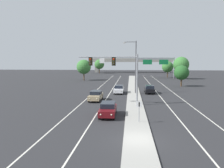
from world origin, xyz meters
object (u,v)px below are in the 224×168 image
Objects in this scene: overhead_signal_mast at (118,68)px; car_oncoming_tan at (96,96)px; car_receding_black at (149,89)px; tree_far_right_b at (168,67)px; tree_far_right_c at (181,65)px; street_lamp_median at (135,64)px; tree_far_right_a at (182,73)px; tree_far_left_b at (84,67)px; highway_sign_gantry at (156,61)px; median_sign_post at (139,108)px; car_oncoming_white at (119,89)px; tree_far_left_a at (99,64)px; car_oncoming_darkred at (108,109)px.

overhead_signal_mast is 6.60m from car_oncoming_tan.
car_receding_black is 42.39m from tree_far_right_b.
car_receding_black is at bearing -112.01° from tree_far_right_c.
tree_far_right_a is at bearing 47.48° from street_lamp_median.
street_lamp_median is at bearing 51.17° from car_oncoming_tan.
tree_far_left_b is at bearing 125.70° from car_receding_black.
highway_sign_gantry is (5.11, 35.66, 5.34)m from car_receding_black.
highway_sign_gantry is at bearing -134.19° from tree_far_right_b.
overhead_signal_mast is at bearing 106.56° from median_sign_post.
tree_far_left_a reaches higher than car_oncoming_white.
tree_far_left_a is at bearing 141.42° from tree_far_right_b.
tree_far_left_b is (-9.54, 34.97, 3.58)m from car_oncoming_tan.
tree_far_right_c is (19.64, 34.33, 4.23)m from car_oncoming_white.
tree_far_right_a is at bearing -92.83° from tree_far_right_b.
overhead_signal_mast is 1.22× the size of tree_far_left_a.
tree_far_left_a is (-12.97, 82.85, 3.75)m from car_oncoming_darkred.
car_oncoming_tan is 0.67× the size of tree_far_left_b.
car_oncoming_white is at bearing 68.21° from car_oncoming_tan.
car_oncoming_white is 0.58× the size of tree_far_right_c.
car_oncoming_darkred is at bearing -81.10° from tree_far_left_a.
car_oncoming_darkred is at bearing -96.68° from overhead_signal_mast.
car_receding_black is at bearing 70.86° from car_oncoming_darkred.
tree_far_right_c is at bearing 68.99° from car_oncoming_darkred.
car_oncoming_tan is 1.01× the size of car_receding_black.
median_sign_post reaches higher than car_oncoming_darkred.
tree_far_left_b is (-27.67, 14.24, 0.95)m from tree_far_right_a.
tree_far_left_b is at bearing -153.03° from tree_far_right_b.
overhead_signal_mast is 1.89× the size of car_oncoming_tan.
car_oncoming_white is 19.62m from tree_far_right_a.
tree_far_left_a is at bearing 100.19° from overhead_signal_mast.
car_oncoming_darkred is (-0.76, -6.47, -4.56)m from overhead_signal_mast.
tree_far_left_b is at bearing -158.38° from highway_sign_gantry.
car_oncoming_darkred is 1.00× the size of car_oncoming_tan.
car_oncoming_tan is at bearing 117.85° from median_sign_post.
car_receding_black is at bearing 5.73° from car_oncoming_white.
tree_far_left_a reaches higher than tree_far_left_b.
car_oncoming_white is at bearing -174.27° from car_receding_black.
car_oncoming_tan is 47.02m from highway_sign_gantry.
tree_far_right_c reaches higher than car_receding_black.
overhead_signal_mast is at bearing -79.81° from tree_far_left_a.
highway_sign_gantry is at bearing 77.31° from overhead_signal_mast.
overhead_signal_mast is 0.64× the size of highway_sign_gantry.
highway_sign_gantry is 2.14× the size of tree_far_right_b.
car_oncoming_white is (-3.16, 20.35, -0.77)m from median_sign_post.
overhead_signal_mast is 1.62× the size of tree_far_right_a.
car_oncoming_tan and car_oncoming_white have the same top height.
car_receding_black is at bearing -98.15° from highway_sign_gantry.
street_lamp_median reaches higher than tree_far_left_a.
highway_sign_gantry reaches higher than tree_far_right_a.
tree_far_right_a is at bearing -61.86° from tree_far_left_a.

